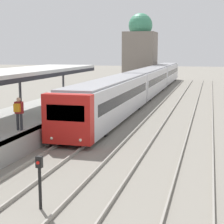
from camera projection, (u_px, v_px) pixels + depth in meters
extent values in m
cube|color=beige|center=(19.00, 71.00, 22.38)|extent=(4.00, 17.20, 0.20)
cube|color=black|center=(50.00, 76.00, 21.93)|extent=(0.08, 17.20, 0.24)
cylinder|color=#47474C|center=(20.00, 95.00, 22.61)|extent=(0.16, 0.16, 2.64)
cylinder|color=#47474C|center=(63.00, 85.00, 29.18)|extent=(0.16, 0.16, 2.64)
cylinder|color=#2D2D33|center=(18.00, 122.00, 18.79)|extent=(0.14, 0.14, 0.85)
cylinder|color=#2D2D33|center=(21.00, 122.00, 18.74)|extent=(0.14, 0.14, 0.85)
cube|color=maroon|center=(19.00, 108.00, 18.64)|extent=(0.40, 0.22, 0.60)
sphere|color=tan|center=(19.00, 100.00, 18.58)|extent=(0.22, 0.22, 0.22)
cube|color=orange|center=(17.00, 108.00, 18.45)|extent=(0.30, 0.18, 0.40)
cube|color=red|center=(68.00, 119.00, 18.88)|extent=(2.57, 0.70, 2.54)
cube|color=black|center=(65.00, 113.00, 18.51)|extent=(2.01, 0.04, 0.81)
sphere|color=#EFEACC|center=(52.00, 138.00, 18.91)|extent=(0.16, 0.16, 0.16)
sphere|color=#EFEACC|center=(80.00, 140.00, 18.52)|extent=(0.16, 0.16, 0.16)
cube|color=silver|center=(111.00, 99.00, 26.84)|extent=(2.57, 15.98, 2.54)
cube|color=gray|center=(111.00, 80.00, 26.62)|extent=(2.27, 15.66, 0.12)
cube|color=black|center=(111.00, 95.00, 26.79)|extent=(2.59, 14.70, 0.66)
cylinder|color=black|center=(70.00, 129.00, 22.35)|extent=(0.12, 0.70, 0.70)
cylinder|color=black|center=(106.00, 131.00, 21.80)|extent=(0.12, 0.70, 0.70)
cylinder|color=black|center=(114.00, 105.00, 32.26)|extent=(0.12, 0.70, 0.70)
cylinder|color=black|center=(139.00, 106.00, 31.71)|extent=(0.12, 0.70, 0.70)
cube|color=silver|center=(148.00, 81.00, 42.42)|extent=(2.57, 15.98, 2.54)
cube|color=gray|center=(148.00, 70.00, 42.21)|extent=(2.27, 15.66, 0.12)
cube|color=black|center=(148.00, 79.00, 42.38)|extent=(2.59, 14.70, 0.66)
cylinder|color=black|center=(129.00, 97.00, 37.93)|extent=(0.12, 0.70, 0.70)
cylinder|color=black|center=(150.00, 97.00, 37.38)|extent=(0.12, 0.70, 0.70)
cylinder|color=black|center=(146.00, 87.00, 47.85)|extent=(0.12, 0.70, 0.70)
cylinder|color=black|center=(163.00, 88.00, 47.30)|extent=(0.12, 0.70, 0.70)
cube|color=silver|center=(165.00, 73.00, 58.01)|extent=(2.57, 15.98, 2.54)
cube|color=gray|center=(165.00, 65.00, 57.79)|extent=(2.27, 15.66, 0.12)
cube|color=black|center=(165.00, 71.00, 57.96)|extent=(2.59, 14.70, 0.66)
cylinder|color=black|center=(153.00, 83.00, 53.52)|extent=(0.12, 0.70, 0.70)
cylinder|color=black|center=(168.00, 84.00, 52.97)|extent=(0.12, 0.70, 0.70)
cylinder|color=black|center=(162.00, 78.00, 63.43)|extent=(0.12, 0.70, 0.70)
cylinder|color=black|center=(175.00, 79.00, 62.88)|extent=(0.12, 0.70, 0.70)
cylinder|color=black|center=(40.00, 188.00, 11.70)|extent=(0.10, 0.10, 1.36)
cube|color=black|center=(39.00, 162.00, 11.56)|extent=(0.20, 0.14, 0.36)
sphere|color=red|center=(38.00, 163.00, 11.48)|extent=(0.11, 0.11, 0.11)
cube|color=slate|center=(140.00, 58.00, 57.08)|extent=(4.69, 4.69, 7.77)
sphere|color=#3D8966|center=(141.00, 25.00, 56.29)|extent=(3.60, 3.60, 3.60)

